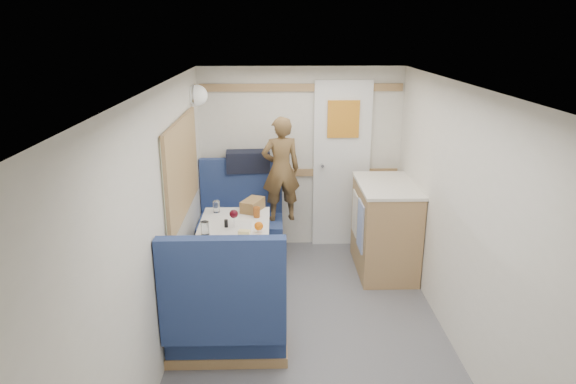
{
  "coord_description": "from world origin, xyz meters",
  "views": [
    {
      "loc": [
        -0.28,
        -3.24,
        2.38
      ],
      "look_at": [
        -0.17,
        0.9,
        1.05
      ],
      "focal_mm": 32.0,
      "sensor_mm": 36.0,
      "label": 1
    }
  ],
  "objects_px": {
    "bench_near": "(227,319)",
    "person": "(281,169)",
    "dome_light": "(197,95)",
    "wine_glass": "(234,215)",
    "galley_counter": "(385,227)",
    "pepper_grinder": "(226,224)",
    "bench_far": "(241,232)",
    "bread_loaf": "(253,205)",
    "dinette_table": "(235,241)",
    "tumbler_mid": "(216,207)",
    "beer_glass": "(257,212)",
    "cheese_block": "(244,232)",
    "tumbler_left": "(205,228)",
    "duffel_bag": "(248,161)",
    "tray": "(236,229)",
    "orange_fruit": "(259,226)"
  },
  "relations": [
    {
      "from": "bench_near",
      "to": "person",
      "type": "distance_m",
      "value": 1.89
    },
    {
      "from": "dome_light",
      "to": "wine_glass",
      "type": "distance_m",
      "value": 1.36
    },
    {
      "from": "galley_counter",
      "to": "pepper_grinder",
      "type": "relative_size",
      "value": 10.64
    },
    {
      "from": "bench_far",
      "to": "pepper_grinder",
      "type": "bearing_deg",
      "value": -93.49
    },
    {
      "from": "galley_counter",
      "to": "person",
      "type": "distance_m",
      "value": 1.2
    },
    {
      "from": "bread_loaf",
      "to": "galley_counter",
      "type": "bearing_deg",
      "value": 7.82
    },
    {
      "from": "dinette_table",
      "to": "wine_glass",
      "type": "bearing_deg",
      "value": -84.3
    },
    {
      "from": "bread_loaf",
      "to": "pepper_grinder",
      "type": "bearing_deg",
      "value": -113.94
    },
    {
      "from": "galley_counter",
      "to": "tumbler_mid",
      "type": "relative_size",
      "value": 8.51
    },
    {
      "from": "galley_counter",
      "to": "beer_glass",
      "type": "relative_size",
      "value": 9.59
    },
    {
      "from": "bench_near",
      "to": "galley_counter",
      "type": "bearing_deg",
      "value": 43.94
    },
    {
      "from": "galley_counter",
      "to": "cheese_block",
      "type": "bearing_deg",
      "value": -149.21
    },
    {
      "from": "bench_far",
      "to": "person",
      "type": "distance_m",
      "value": 0.82
    },
    {
      "from": "bench_near",
      "to": "tumbler_left",
      "type": "relative_size",
      "value": 8.98
    },
    {
      "from": "duffel_bag",
      "to": "beer_glass",
      "type": "bearing_deg",
      "value": -86.17
    },
    {
      "from": "tray",
      "to": "galley_counter",
      "type": "bearing_deg",
      "value": 24.98
    },
    {
      "from": "beer_glass",
      "to": "pepper_grinder",
      "type": "distance_m",
      "value": 0.38
    },
    {
      "from": "beer_glass",
      "to": "pepper_grinder",
      "type": "bearing_deg",
      "value": -131.52
    },
    {
      "from": "bench_near",
      "to": "bread_loaf",
      "type": "bearing_deg",
      "value": 83.06
    },
    {
      "from": "tumbler_left",
      "to": "tumbler_mid",
      "type": "height_order",
      "value": "tumbler_left"
    },
    {
      "from": "bench_near",
      "to": "tumbler_mid",
      "type": "xyz_separation_m",
      "value": [
        -0.19,
        1.2,
        0.47
      ]
    },
    {
      "from": "person",
      "to": "beer_glass",
      "type": "bearing_deg",
      "value": 60.62
    },
    {
      "from": "person",
      "to": "tumbler_left",
      "type": "relative_size",
      "value": 9.35
    },
    {
      "from": "beer_glass",
      "to": "bread_loaf",
      "type": "relative_size",
      "value": 0.36
    },
    {
      "from": "tray",
      "to": "wine_glass",
      "type": "height_order",
      "value": "wine_glass"
    },
    {
      "from": "person",
      "to": "orange_fruit",
      "type": "bearing_deg",
      "value": 68.93
    },
    {
      "from": "duffel_bag",
      "to": "dinette_table",
      "type": "bearing_deg",
      "value": -97.33
    },
    {
      "from": "dome_light",
      "to": "orange_fruit",
      "type": "distance_m",
      "value": 1.55
    },
    {
      "from": "duffel_bag",
      "to": "bread_loaf",
      "type": "xyz_separation_m",
      "value": [
        0.07,
        -0.75,
        -0.24
      ]
    },
    {
      "from": "tumbler_mid",
      "to": "dome_light",
      "type": "bearing_deg",
      "value": 111.17
    },
    {
      "from": "bench_far",
      "to": "tumbler_mid",
      "type": "distance_m",
      "value": 0.74
    },
    {
      "from": "cheese_block",
      "to": "beer_glass",
      "type": "distance_m",
      "value": 0.46
    },
    {
      "from": "person",
      "to": "beer_glass",
      "type": "distance_m",
      "value": 0.73
    },
    {
      "from": "duffel_bag",
      "to": "tumbler_mid",
      "type": "bearing_deg",
      "value": -112.03
    },
    {
      "from": "orange_fruit",
      "to": "cheese_block",
      "type": "relative_size",
      "value": 0.8
    },
    {
      "from": "cheese_block",
      "to": "bread_loaf",
      "type": "distance_m",
      "value": 0.63
    },
    {
      "from": "wine_glass",
      "to": "duffel_bag",
      "type": "bearing_deg",
      "value": 86.73
    },
    {
      "from": "person",
      "to": "bread_loaf",
      "type": "relative_size",
      "value": 4.16
    },
    {
      "from": "bench_near",
      "to": "dome_light",
      "type": "relative_size",
      "value": 5.25
    },
    {
      "from": "dome_light",
      "to": "orange_fruit",
      "type": "bearing_deg",
      "value": -59.16
    },
    {
      "from": "bench_near",
      "to": "tumbler_left",
      "type": "distance_m",
      "value": 0.83
    },
    {
      "from": "galley_counter",
      "to": "tumbler_left",
      "type": "distance_m",
      "value": 1.89
    },
    {
      "from": "orange_fruit",
      "to": "pepper_grinder",
      "type": "bearing_deg",
      "value": 164.66
    },
    {
      "from": "duffel_bag",
      "to": "tray",
      "type": "bearing_deg",
      "value": -95.8
    },
    {
      "from": "bread_loaf",
      "to": "beer_glass",
      "type": "bearing_deg",
      "value": -76.11
    },
    {
      "from": "person",
      "to": "wine_glass",
      "type": "height_order",
      "value": "person"
    },
    {
      "from": "bench_far",
      "to": "pepper_grinder",
      "type": "relative_size",
      "value": 12.15
    },
    {
      "from": "bench_far",
      "to": "wine_glass",
      "type": "xyz_separation_m",
      "value": [
        0.01,
        -0.94,
        0.54
      ]
    },
    {
      "from": "duffel_bag",
      "to": "beer_glass",
      "type": "relative_size",
      "value": 4.82
    },
    {
      "from": "dinette_table",
      "to": "bread_loaf",
      "type": "bearing_deg",
      "value": 67.87
    }
  ]
}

